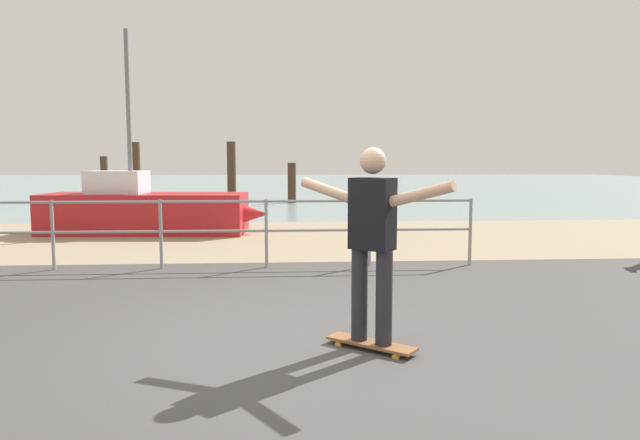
# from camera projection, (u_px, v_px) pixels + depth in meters

# --- Properties ---
(ground_plane) EXTENTS (24.00, 10.00, 0.04)m
(ground_plane) POSITION_uv_depth(u_px,v_px,m) (306.00, 388.00, 4.11)
(ground_plane) COLOR #474444
(ground_plane) RESTS_ON ground
(beach_strip) EXTENTS (24.00, 6.00, 0.04)m
(beach_strip) POSITION_uv_depth(u_px,v_px,m) (291.00, 238.00, 12.05)
(beach_strip) COLOR tan
(beach_strip) RESTS_ON ground
(sea_surface) EXTENTS (72.00, 50.00, 0.04)m
(sea_surface) POSITION_uv_depth(u_px,v_px,m) (285.00, 184.00, 39.85)
(sea_surface) COLOR #849EA3
(sea_surface) RESTS_ON ground
(railing_fence) EXTENTS (10.98, 0.05, 1.05)m
(railing_fence) POSITION_uv_depth(u_px,v_px,m) (107.00, 224.00, 8.43)
(railing_fence) COLOR gray
(railing_fence) RESTS_ON ground
(sailboat) EXTENTS (5.02, 1.72, 4.44)m
(sailboat) POSITION_uv_depth(u_px,v_px,m) (153.00, 211.00, 12.68)
(sailboat) COLOR #B21E23
(sailboat) RESTS_ON ground
(skateboard) EXTENTS (0.75, 0.66, 0.08)m
(skateboard) POSITION_uv_depth(u_px,v_px,m) (371.00, 344.00, 4.89)
(skateboard) COLOR brown
(skateboard) RESTS_ON ground
(skateboarder) EXTENTS (1.18, 0.98, 1.65)m
(skateboarder) POSITION_uv_depth(u_px,v_px,m) (372.00, 234.00, 4.79)
(skateboarder) COLOR #26262B
(skateboarder) RESTS_ON skateboard
(groyne_post_0) EXTENTS (0.28, 0.28, 1.79)m
(groyne_post_0) POSITION_uv_depth(u_px,v_px,m) (104.00, 180.00, 22.06)
(groyne_post_0) COLOR #422D1E
(groyne_post_0) RESTS_ON ground
(groyne_post_1) EXTENTS (0.24, 0.24, 2.18)m
(groyne_post_1) POSITION_uv_depth(u_px,v_px,m) (137.00, 178.00, 17.49)
(groyne_post_1) COLOR #422D1E
(groyne_post_1) RESTS_ON ground
(groyne_post_2) EXTENTS (0.35, 0.35, 2.38)m
(groyne_post_2) POSITION_uv_depth(u_px,v_px,m) (232.00, 171.00, 23.04)
(groyne_post_2) COLOR #422D1E
(groyne_post_2) RESTS_ON ground
(groyne_post_3) EXTENTS (0.32, 0.32, 1.54)m
(groyne_post_3) POSITION_uv_depth(u_px,v_px,m) (292.00, 183.00, 21.80)
(groyne_post_3) COLOR #422D1E
(groyne_post_3) RESTS_ON ground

